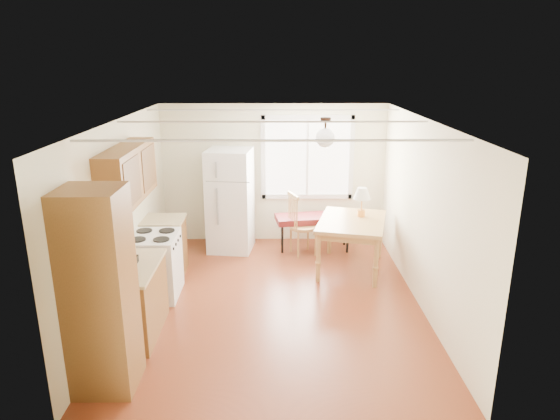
{
  "coord_description": "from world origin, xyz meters",
  "views": [
    {
      "loc": [
        0.03,
        -6.31,
        3.25
      ],
      "look_at": [
        0.09,
        0.58,
        1.15
      ],
      "focal_mm": 32.0,
      "sensor_mm": 36.0,
      "label": 1
    }
  ],
  "objects_px": {
    "bench": "(314,219)",
    "chair": "(298,220)",
    "dining_table": "(352,226)",
    "refrigerator": "(230,200)"
  },
  "relations": [
    {
      "from": "chair",
      "to": "refrigerator",
      "type": "bearing_deg",
      "value": 145.48
    },
    {
      "from": "refrigerator",
      "to": "chair",
      "type": "distance_m",
      "value": 1.23
    },
    {
      "from": "chair",
      "to": "bench",
      "type": "bearing_deg",
      "value": 20.96
    },
    {
      "from": "bench",
      "to": "chair",
      "type": "distance_m",
      "value": 0.41
    },
    {
      "from": "refrigerator",
      "to": "dining_table",
      "type": "bearing_deg",
      "value": -17.76
    },
    {
      "from": "bench",
      "to": "chair",
      "type": "relative_size",
      "value": 1.3
    },
    {
      "from": "bench",
      "to": "dining_table",
      "type": "relative_size",
      "value": 0.92
    },
    {
      "from": "refrigerator",
      "to": "bench",
      "type": "bearing_deg",
      "value": 6.16
    },
    {
      "from": "dining_table",
      "to": "bench",
      "type": "bearing_deg",
      "value": 134.16
    },
    {
      "from": "refrigerator",
      "to": "dining_table",
      "type": "distance_m",
      "value": 2.19
    }
  ]
}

